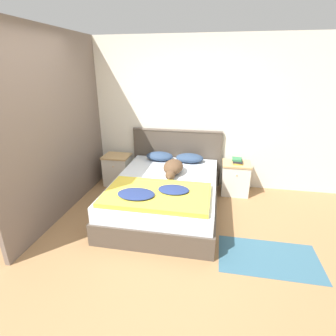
# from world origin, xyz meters

# --- Properties ---
(ground_plane) EXTENTS (16.00, 16.00, 0.00)m
(ground_plane) POSITION_xyz_m (0.00, 0.00, 0.00)
(ground_plane) COLOR #997047
(wall_back) EXTENTS (9.00, 0.06, 2.55)m
(wall_back) POSITION_xyz_m (0.00, 2.13, 1.27)
(wall_back) COLOR silver
(wall_back) RESTS_ON ground_plane
(wall_side_left) EXTENTS (0.06, 3.10, 2.55)m
(wall_side_left) POSITION_xyz_m (-1.40, 1.05, 1.27)
(wall_side_left) COLOR #706056
(wall_side_left) RESTS_ON ground_plane
(bed) EXTENTS (1.52, 2.05, 0.51)m
(bed) POSITION_xyz_m (0.09, 1.01, 0.25)
(bed) COLOR #4C4238
(bed) RESTS_ON ground_plane
(headboard) EXTENTS (1.60, 0.06, 1.02)m
(headboard) POSITION_xyz_m (0.09, 2.06, 0.53)
(headboard) COLOR #4C4238
(headboard) RESTS_ON ground_plane
(nightstand_left) EXTENTS (0.47, 0.41, 0.56)m
(nightstand_left) POSITION_xyz_m (-0.97, 1.80, 0.28)
(nightstand_left) COLOR silver
(nightstand_left) RESTS_ON ground_plane
(nightstand_right) EXTENTS (0.47, 0.41, 0.56)m
(nightstand_right) POSITION_xyz_m (1.16, 1.80, 0.28)
(nightstand_right) COLOR silver
(nightstand_right) RESTS_ON ground_plane
(pillow_left) EXTENTS (0.47, 0.32, 0.14)m
(pillow_left) POSITION_xyz_m (-0.17, 1.82, 0.58)
(pillow_left) COLOR navy
(pillow_left) RESTS_ON bed
(pillow_right) EXTENTS (0.47, 0.32, 0.14)m
(pillow_right) POSITION_xyz_m (0.36, 1.82, 0.58)
(pillow_right) COLOR navy
(pillow_right) RESTS_ON bed
(quilt) EXTENTS (1.34, 0.84, 0.11)m
(quilt) POSITION_xyz_m (0.08, 0.45, 0.55)
(quilt) COLOR yellow
(quilt) RESTS_ON bed
(dog) EXTENTS (0.30, 0.67, 0.21)m
(dog) POSITION_xyz_m (0.17, 1.25, 0.61)
(dog) COLOR brown
(dog) RESTS_ON bed
(book_stack) EXTENTS (0.18, 0.20, 0.08)m
(book_stack) POSITION_xyz_m (1.16, 1.79, 0.60)
(book_stack) COLOR gold
(book_stack) RESTS_ON nightstand_right
(rug) EXTENTS (1.13, 0.66, 0.00)m
(rug) POSITION_xyz_m (1.47, 0.16, 0.00)
(rug) COLOR #335B70
(rug) RESTS_ON ground_plane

